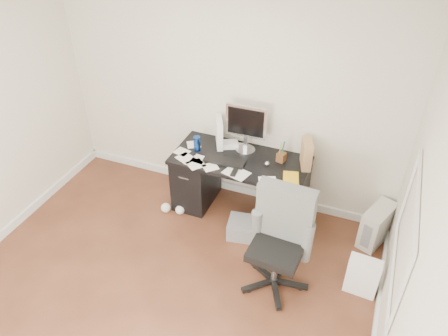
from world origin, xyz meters
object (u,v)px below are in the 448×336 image
at_px(office_chair, 277,244).
at_px(pc_tower, 377,225).
at_px(desk, 240,184).
at_px(lcd_monitor, 246,129).
at_px(keyboard, 224,161).
at_px(wicker_basket, 194,180).

xyz_separation_m(office_chair, pc_tower, (0.86, 0.98, -0.32)).
xyz_separation_m(desk, pc_tower, (1.55, 0.07, -0.18)).
xyz_separation_m(lcd_monitor, keyboard, (-0.14, -0.30, -0.28)).
distance_m(keyboard, office_chair, 1.16).
relative_size(desk, keyboard, 3.30).
bearing_deg(desk, keyboard, -138.33).
bearing_deg(wicker_basket, pc_tower, -0.47).
height_order(desk, office_chair, office_chair).
xyz_separation_m(keyboard, office_chair, (0.83, -0.78, -0.22)).
relative_size(keyboard, pc_tower, 1.01).
relative_size(office_chair, pc_tower, 2.44).
relative_size(keyboard, office_chair, 0.42).
relative_size(keyboard, wicker_basket, 1.10).
bearing_deg(office_chair, lcd_monitor, 126.05).
height_order(desk, lcd_monitor, lcd_monitor).
bearing_deg(lcd_monitor, office_chair, -58.49).
bearing_deg(pc_tower, keyboard, -151.29).
bearing_deg(wicker_basket, keyboard, -23.62).
bearing_deg(keyboard, desk, 40.27).
height_order(pc_tower, wicker_basket, pc_tower).
bearing_deg(office_chair, keyboard, 140.06).
height_order(desk, pc_tower, desk).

